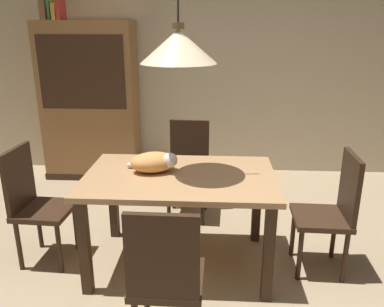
# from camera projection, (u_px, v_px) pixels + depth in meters

# --- Properties ---
(ground) EXTENTS (10.00, 10.00, 0.00)m
(ground) POSITION_uv_depth(u_px,v_px,m) (194.00, 302.00, 2.64)
(ground) COLOR tan
(back_wall) EXTENTS (6.40, 0.10, 2.90)m
(back_wall) POSITION_uv_depth(u_px,v_px,m) (206.00, 55.00, 4.70)
(back_wall) COLOR beige
(back_wall) RESTS_ON ground
(dining_table) EXTENTS (1.40, 0.90, 0.75)m
(dining_table) POSITION_uv_depth(u_px,v_px,m) (180.00, 187.00, 2.88)
(dining_table) COLOR tan
(dining_table) RESTS_ON ground
(chair_left_side) EXTENTS (0.42, 0.42, 0.93)m
(chair_left_side) POSITION_uv_depth(u_px,v_px,m) (34.00, 200.00, 2.99)
(chair_left_side) COLOR #382316
(chair_left_side) RESTS_ON ground
(chair_far_back) EXTENTS (0.42, 0.42, 0.93)m
(chair_far_back) POSITION_uv_depth(u_px,v_px,m) (188.00, 165.00, 3.75)
(chair_far_back) COLOR #382316
(chair_far_back) RESTS_ON ground
(chair_near_front) EXTENTS (0.41, 0.41, 0.93)m
(chair_near_front) POSITION_uv_depth(u_px,v_px,m) (166.00, 275.00, 2.09)
(chair_near_front) COLOR #382316
(chair_near_front) RESTS_ON ground
(chair_right_side) EXTENTS (0.41, 0.41, 0.93)m
(chair_right_side) POSITION_uv_depth(u_px,v_px,m) (333.00, 208.00, 2.86)
(chair_right_side) COLOR #382316
(chair_right_side) RESTS_ON ground
(cat_sleeping) EXTENTS (0.40, 0.31, 0.16)m
(cat_sleeping) POSITION_uv_depth(u_px,v_px,m) (155.00, 162.00, 2.88)
(cat_sleeping) COLOR #E59951
(cat_sleeping) RESTS_ON dining_table
(pendant_lamp) EXTENTS (0.52, 0.52, 1.30)m
(pendant_lamp) POSITION_uv_depth(u_px,v_px,m) (178.00, 46.00, 2.56)
(pendant_lamp) COLOR beige
(hutch_bookcase) EXTENTS (1.12, 0.45, 1.85)m
(hutch_bookcase) POSITION_uv_depth(u_px,v_px,m) (91.00, 105.00, 4.64)
(hutch_bookcase) COLOR olive
(hutch_bookcase) RESTS_ON ground
(book_brown_thick) EXTENTS (0.06, 0.24, 0.22)m
(book_brown_thick) POSITION_uv_depth(u_px,v_px,m) (46.00, 10.00, 4.33)
(book_brown_thick) COLOR brown
(book_brown_thick) RESTS_ON hutch_bookcase
(book_green_slim) EXTENTS (0.03, 0.20, 0.26)m
(book_green_slim) POSITION_uv_depth(u_px,v_px,m) (51.00, 8.00, 4.32)
(book_green_slim) COLOR #427A4C
(book_green_slim) RESTS_ON hutch_bookcase
(book_yellow_short) EXTENTS (0.04, 0.20, 0.18)m
(book_yellow_short) POSITION_uv_depth(u_px,v_px,m) (56.00, 12.00, 4.33)
(book_yellow_short) COLOR gold
(book_yellow_short) RESTS_ON hutch_bookcase
(book_red_tall) EXTENTS (0.04, 0.22, 0.28)m
(book_red_tall) POSITION_uv_depth(u_px,v_px,m) (61.00, 7.00, 4.31)
(book_red_tall) COLOR #B73833
(book_red_tall) RESTS_ON hutch_bookcase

